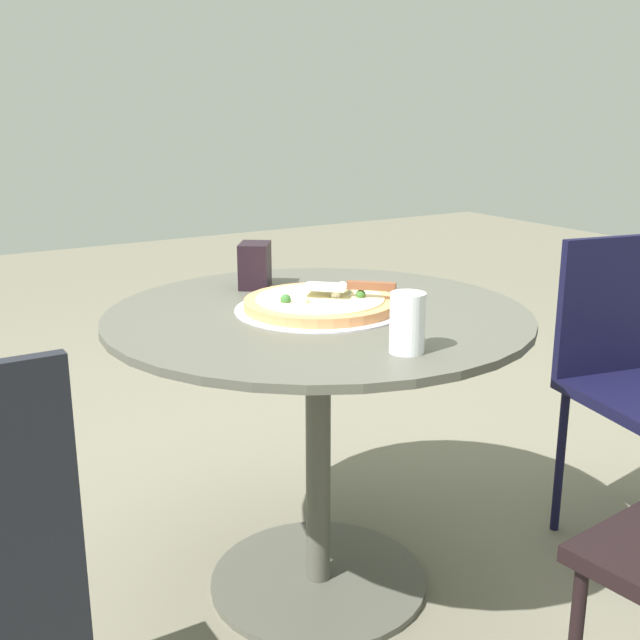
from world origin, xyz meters
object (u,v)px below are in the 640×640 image
at_px(pizza_on_tray, 320,304).
at_px(patio_table, 318,389).
at_px(drinking_cup, 407,323).
at_px(pizza_server, 350,286).
at_px(napkin_dispenser, 255,265).

bearing_deg(pizza_on_tray, patio_table, 37.09).
bearing_deg(drinking_cup, patio_table, -92.44).
bearing_deg(drinking_cup, pizza_server, -105.07).
bearing_deg(napkin_dispenser, drinking_cup, 35.67).
bearing_deg(pizza_server, pizza_on_tray, -21.66).
height_order(pizza_on_tray, pizza_server, pizza_server).
distance_m(pizza_on_tray, pizza_server, 0.08).
bearing_deg(drinking_cup, napkin_dispenser, -90.21).
height_order(pizza_on_tray, drinking_cup, drinking_cup).
xyz_separation_m(pizza_on_tray, napkin_dispenser, (0.02, -0.28, 0.04)).
relative_size(pizza_server, napkin_dispenser, 1.64).
bearing_deg(drinking_cup, pizza_on_tray, -93.99).
relative_size(pizza_on_tray, napkin_dispenser, 3.39).
distance_m(patio_table, drinking_cup, 0.42).
bearing_deg(pizza_server, drinking_cup, 74.93).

